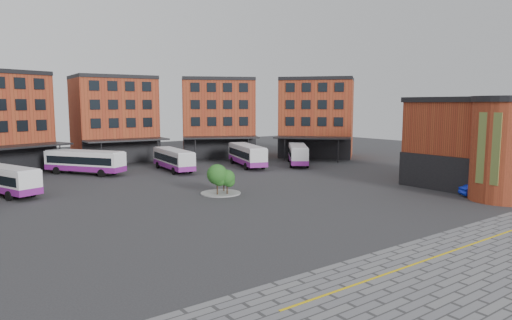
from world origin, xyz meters
TOP-DOWN VIEW (x-y plane):
  - ground at (0.00, 0.00)m, footprint 160.00×160.00m
  - yellow_line at (2.00, -14.00)m, footprint 26.00×0.15m
  - main_building at (-4.77, 38.25)m, footprint 94.14×42.48m
  - east_building at (28.70, -3.06)m, footprint 17.40×15.40m
  - tree_island at (1.92, 11.61)m, footprint 4.40×4.40m
  - bus_b at (-17.31, 25.46)m, footprint 6.14×11.40m
  - bus_c at (-5.89, 35.05)m, footprint 8.90×11.35m
  - bus_d at (5.65, 30.88)m, footprint 3.88×11.45m
  - bus_e at (17.04, 28.23)m, footprint 6.37×12.30m
  - bus_f at (24.89, 25.02)m, footprint 9.16×10.64m
  - blue_car at (23.40, -5.69)m, footprint 4.24×3.23m

SIDE VIEW (x-z plane):
  - ground at x=0.00m, z-range 0.00..0.00m
  - yellow_line at x=2.00m, z-range 0.02..0.04m
  - blue_car at x=23.40m, z-range 0.00..1.34m
  - bus_b at x=-17.31m, z-range 0.13..3.28m
  - bus_d at x=5.65m, z-range 0.13..3.30m
  - bus_f at x=24.89m, z-range 0.13..3.37m
  - tree_island at x=1.92m, z-range 0.09..3.48m
  - bus_c at x=-5.89m, z-range 0.14..3.48m
  - bus_e at x=17.04m, z-range 0.14..3.53m
  - east_building at x=28.70m, z-range -0.01..10.59m
  - main_building at x=-4.77m, z-range -0.07..14.53m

